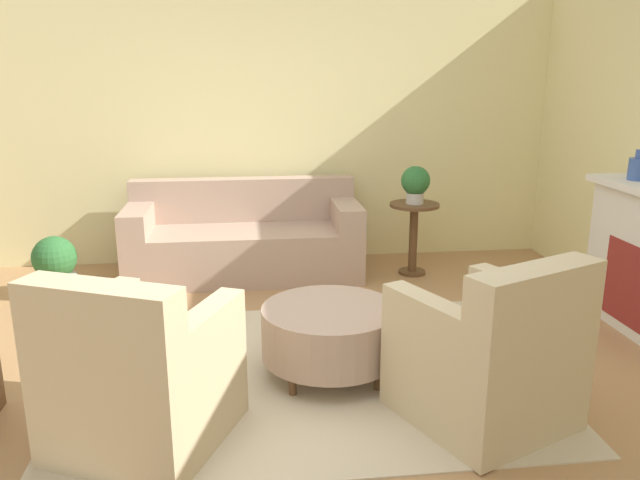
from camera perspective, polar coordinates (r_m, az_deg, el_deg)
The scene contains 11 objects.
ground_plane at distance 4.16m, azimuth -1.16°, elevation -12.08°, with size 16.00×16.00×0.00m, color #AD7F51.
wall_back at distance 6.42m, azimuth -3.73°, elevation 10.60°, with size 9.30×0.12×2.80m.
rug at distance 4.16m, azimuth -1.16°, elevation -12.02°, with size 2.97×2.26×0.01m.
couch at distance 6.02m, azimuth -6.91°, elevation -0.11°, with size 2.18×0.88×0.89m.
armchair_left at distance 3.41m, azimuth -16.25°, elevation -12.12°, with size 1.07×1.08×0.97m.
armchair_right at distance 3.61m, azimuth 15.30°, elevation -10.48°, with size 1.07×1.08×0.97m.
ottoman_table at distance 4.04m, azimuth 0.92°, elevation -8.37°, with size 0.88×0.88×0.45m.
side_table at distance 6.04m, azimuth 8.56°, elevation 1.16°, with size 0.47×0.47×0.70m.
vase_mantel_near at distance 5.28m, azimuth 27.10°, elevation 5.88°, with size 0.14×0.14×0.23m.
potted_plant_on_side_table at distance 5.95m, azimuth 8.72°, elevation 5.20°, with size 0.27×0.27×0.36m.
potted_plant_floor at distance 5.88m, azimuth -23.05°, elevation -2.19°, with size 0.37×0.37×0.54m.
Camera 1 is at (-0.37, -3.68, 1.90)m, focal length 35.00 mm.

